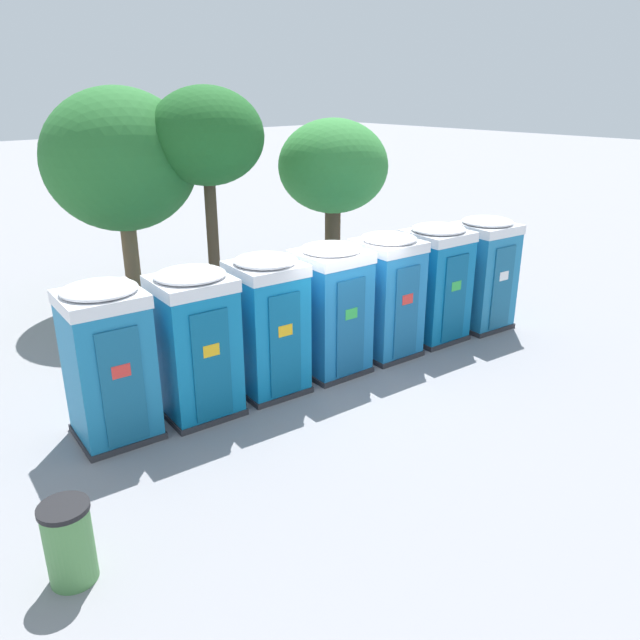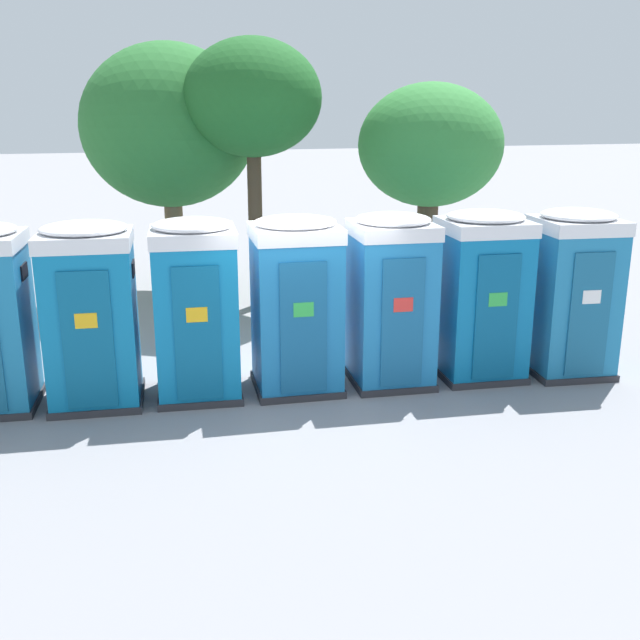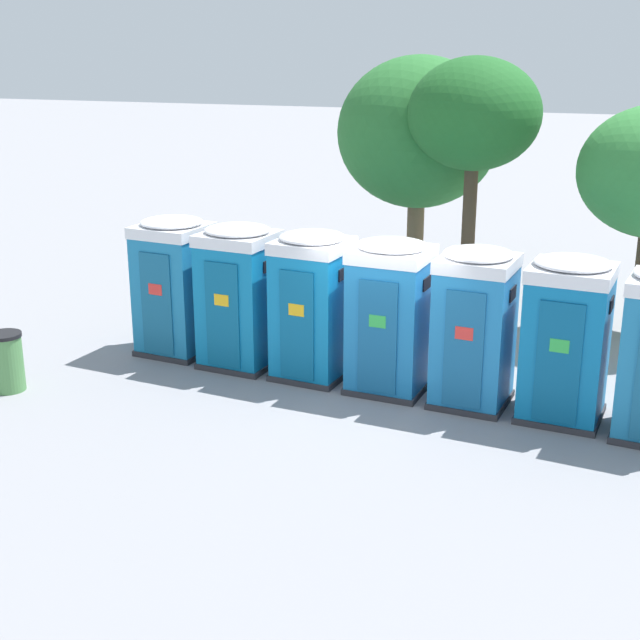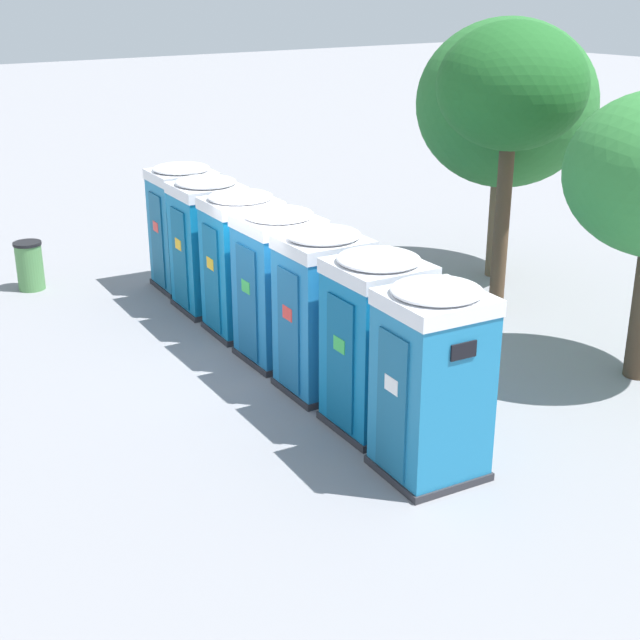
{
  "view_description": "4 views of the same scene",
  "coord_description": "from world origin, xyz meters",
  "px_view_note": "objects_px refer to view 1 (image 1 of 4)",
  "views": [
    {
      "loc": [
        -7.55,
        -8.23,
        5.28
      ],
      "look_at": [
        -0.25,
        0.01,
        1.1
      ],
      "focal_mm": 35.0,
      "sensor_mm": 36.0,
      "label": 1
    },
    {
      "loc": [
        -2.58,
        -10.04,
        4.01
      ],
      "look_at": [
        0.35,
        -0.06,
        1.02
      ],
      "focal_mm": 42.0,
      "sensor_mm": 36.0,
      "label": 2
    },
    {
      "loc": [
        3.53,
        -13.45,
        5.58
      ],
      "look_at": [
        -1.26,
        0.11,
        1.02
      ],
      "focal_mm": 50.0,
      "sensor_mm": 36.0,
      "label": 3
    },
    {
      "loc": [
        11.48,
        -7.47,
        5.86
      ],
      "look_at": [
        1.33,
        -0.17,
        1.11
      ],
      "focal_mm": 50.0,
      "sensor_mm": 36.0,
      "label": 4
    }
  ],
  "objects_px": {
    "street_tree_2": "(333,168)",
    "street_tree_1": "(121,161)",
    "street_tree_0": "(207,138)",
    "portapotty_0": "(109,362)",
    "portapotty_6": "(483,273)",
    "portapotty_2": "(268,324)",
    "portapotty_4": "(387,295)",
    "trash_can": "(69,543)",
    "portapotty_5": "(435,282)",
    "portapotty_3": "(331,309)",
    "portapotty_1": "(195,343)"
  },
  "relations": [
    {
      "from": "street_tree_2",
      "to": "street_tree_1",
      "type": "bearing_deg",
      "value": 158.52
    },
    {
      "from": "street_tree_0",
      "to": "street_tree_2",
      "type": "xyz_separation_m",
      "value": [
        3.53,
        -0.49,
        -0.92
      ]
    },
    {
      "from": "portapotty_0",
      "to": "street_tree_2",
      "type": "bearing_deg",
      "value": 24.73
    },
    {
      "from": "street_tree_0",
      "to": "street_tree_1",
      "type": "relative_size",
      "value": 1.0
    },
    {
      "from": "portapotty_6",
      "to": "portapotty_2",
      "type": "bearing_deg",
      "value": 173.4
    },
    {
      "from": "portapotty_0",
      "to": "portapotty_6",
      "type": "distance_m",
      "value": 8.45
    },
    {
      "from": "portapotty_4",
      "to": "street_tree_1",
      "type": "height_order",
      "value": "street_tree_1"
    },
    {
      "from": "portapotty_4",
      "to": "street_tree_2",
      "type": "relative_size",
      "value": 0.57
    },
    {
      "from": "street_tree_0",
      "to": "trash_can",
      "type": "bearing_deg",
      "value": -132.62
    },
    {
      "from": "portapotty_5",
      "to": "portapotty_6",
      "type": "bearing_deg",
      "value": -10.23
    },
    {
      "from": "street_tree_2",
      "to": "portapotty_3",
      "type": "bearing_deg",
      "value": -132.87
    },
    {
      "from": "street_tree_1",
      "to": "trash_can",
      "type": "xyz_separation_m",
      "value": [
        -4.84,
        -8.34,
        -3.08
      ]
    },
    {
      "from": "portapotty_1",
      "to": "portapotty_3",
      "type": "height_order",
      "value": "same"
    },
    {
      "from": "street_tree_1",
      "to": "street_tree_2",
      "type": "relative_size",
      "value": 1.18
    },
    {
      "from": "portapotty_0",
      "to": "portapotty_6",
      "type": "height_order",
      "value": "same"
    },
    {
      "from": "portapotty_1",
      "to": "street_tree_2",
      "type": "xyz_separation_m",
      "value": [
        6.73,
        3.96,
        1.91
      ]
    },
    {
      "from": "portapotty_3",
      "to": "portapotty_1",
      "type": "bearing_deg",
      "value": 174.7
    },
    {
      "from": "portapotty_6",
      "to": "street_tree_2",
      "type": "distance_m",
      "value": 5.1
    },
    {
      "from": "portapotty_5",
      "to": "street_tree_1",
      "type": "bearing_deg",
      "value": 121.14
    },
    {
      "from": "portapotty_3",
      "to": "street_tree_1",
      "type": "bearing_deg",
      "value": 99.93
    },
    {
      "from": "portapotty_2",
      "to": "portapotty_4",
      "type": "bearing_deg",
      "value": -5.86
    },
    {
      "from": "portapotty_5",
      "to": "trash_can",
      "type": "distance_m",
      "value": 8.97
    },
    {
      "from": "portapotty_4",
      "to": "portapotty_5",
      "type": "bearing_deg",
      "value": -4.45
    },
    {
      "from": "portapotty_6",
      "to": "trash_can",
      "type": "xyz_separation_m",
      "value": [
        -10.12,
        -1.65,
        -0.78
      ]
    },
    {
      "from": "portapotty_0",
      "to": "street_tree_2",
      "type": "distance_m",
      "value": 9.14
    },
    {
      "from": "portapotty_2",
      "to": "street_tree_0",
      "type": "height_order",
      "value": "street_tree_0"
    },
    {
      "from": "portapotty_4",
      "to": "portapotty_5",
      "type": "relative_size",
      "value": 1.0
    },
    {
      "from": "portapotty_2",
      "to": "street_tree_1",
      "type": "distance_m",
      "value": 6.47
    },
    {
      "from": "portapotty_5",
      "to": "trash_can",
      "type": "bearing_deg",
      "value": -167.69
    },
    {
      "from": "portapotty_2",
      "to": "portapotty_1",
      "type": "bearing_deg",
      "value": 175.46
    },
    {
      "from": "portapotty_4",
      "to": "street_tree_0",
      "type": "height_order",
      "value": "street_tree_0"
    },
    {
      "from": "portapotty_5",
      "to": "street_tree_2",
      "type": "relative_size",
      "value": 0.57
    },
    {
      "from": "portapotty_5",
      "to": "portapotty_1",
      "type": "bearing_deg",
      "value": 174.82
    },
    {
      "from": "portapotty_3",
      "to": "portapotty_5",
      "type": "distance_m",
      "value": 2.82
    },
    {
      "from": "street_tree_2",
      "to": "street_tree_0",
      "type": "bearing_deg",
      "value": 172.13
    },
    {
      "from": "trash_can",
      "to": "portapotty_3",
      "type": "bearing_deg",
      "value": 19.97
    },
    {
      "from": "street_tree_1",
      "to": "portapotty_1",
      "type": "bearing_deg",
      "value": -106.18
    },
    {
      "from": "portapotty_3",
      "to": "portapotty_5",
      "type": "height_order",
      "value": "same"
    },
    {
      "from": "portapotty_2",
      "to": "portapotty_4",
      "type": "xyz_separation_m",
      "value": [
        2.8,
        -0.29,
        0.0
      ]
    },
    {
      "from": "portapotty_6",
      "to": "trash_can",
      "type": "distance_m",
      "value": 10.29
    },
    {
      "from": "street_tree_0",
      "to": "trash_can",
      "type": "height_order",
      "value": "street_tree_0"
    },
    {
      "from": "portapotty_2",
      "to": "portapotty_5",
      "type": "xyz_separation_m",
      "value": [
        4.21,
        -0.4,
        -0.0
      ]
    },
    {
      "from": "street_tree_0",
      "to": "trash_can",
      "type": "distance_m",
      "value": 10.0
    },
    {
      "from": "portapotty_0",
      "to": "portapotty_3",
      "type": "bearing_deg",
      "value": -6.57
    },
    {
      "from": "portapotty_4",
      "to": "trash_can",
      "type": "distance_m",
      "value": 7.64
    },
    {
      "from": "portapotty_1",
      "to": "portapotty_5",
      "type": "relative_size",
      "value": 1.0
    },
    {
      "from": "portapotty_4",
      "to": "street_tree_0",
      "type": "distance_m",
      "value": 5.7
    },
    {
      "from": "street_tree_0",
      "to": "street_tree_2",
      "type": "relative_size",
      "value": 1.18
    },
    {
      "from": "portapotty_0",
      "to": "street_tree_1",
      "type": "relative_size",
      "value": 0.48
    },
    {
      "from": "portapotty_2",
      "to": "portapotty_5",
      "type": "height_order",
      "value": "same"
    }
  ]
}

